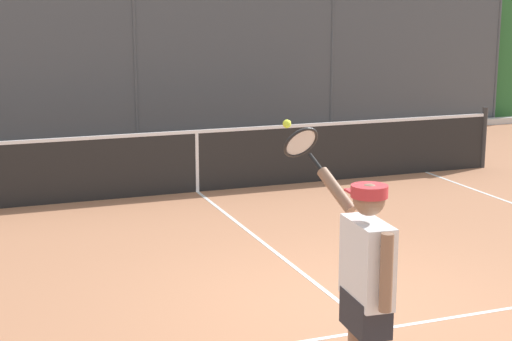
{
  "coord_description": "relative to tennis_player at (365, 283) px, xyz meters",
  "views": [
    {
      "loc": [
        3.31,
        6.44,
        2.86
      ],
      "look_at": [
        0.33,
        -1.52,
        1.05
      ],
      "focal_mm": 55.68,
      "sensor_mm": 36.0,
      "label": 1
    }
  ],
  "objects": [
    {
      "name": "fence_backdrop",
      "position": [
        -0.84,
        -11.84,
        0.51
      ],
      "size": [
        20.36,
        1.37,
        3.32
      ],
      "color": "#474C51",
      "rests_on": "ground"
    },
    {
      "name": "ground_plane",
      "position": [
        -0.84,
        -1.93,
        -0.99
      ],
      "size": [
        60.0,
        60.0,
        0.0
      ],
      "primitive_type": "plane",
      "color": "#B27551"
    },
    {
      "name": "tennis_player",
      "position": [
        0.0,
        0.0,
        0.0
      ],
      "size": [
        0.41,
        1.42,
        1.98
      ],
      "rotation": [
        0.0,
        0.0,
        -1.65
      ],
      "color": "navy",
      "rests_on": "ground"
    },
    {
      "name": "tennis_net",
      "position": [
        -0.84,
        -6.91,
        -0.5
      ],
      "size": [
        10.54,
        0.09,
        1.07
      ],
      "color": "#2D2D2D",
      "rests_on": "ground"
    }
  ]
}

